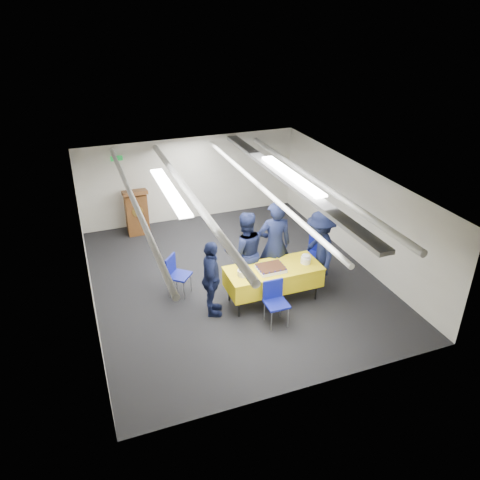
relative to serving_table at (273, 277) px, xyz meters
name	(u,v)px	position (x,y,z in m)	size (l,w,h in m)	color
ground	(234,278)	(-0.47, 1.06, -0.56)	(7.00, 7.00, 0.00)	black
room_shell	(231,196)	(-0.38, 1.47, 1.25)	(6.00, 7.00, 2.30)	beige
serving_table	(273,277)	(0.00, 0.00, 0.00)	(1.93, 0.82, 0.77)	black
sheet_cake	(271,268)	(-0.09, -0.06, 0.26)	(0.55, 0.43, 0.09)	white
plate_stack_left	(243,272)	(-0.67, -0.05, 0.29)	(0.23, 0.23, 0.17)	white
plate_stack_right	(306,259)	(0.69, -0.05, 0.29)	(0.20, 0.20, 0.18)	white
podium	(137,211)	(-2.07, 4.11, 0.05)	(0.62, 0.53, 1.25)	brown
chair_near	(275,298)	(-0.26, -0.66, -0.03)	(0.42, 0.42, 0.87)	gray
chair_right	(315,250)	(1.36, 0.74, -0.03)	(0.59, 0.59, 0.87)	gray
chair_left	(176,271)	(-1.79, 0.94, -0.03)	(0.59, 0.59, 0.87)	gray
sailor_a	(274,245)	(0.25, 0.52, 0.42)	(0.72, 0.47, 1.96)	black
sailor_b	(245,252)	(-0.38, 0.61, 0.33)	(0.86, 0.67, 1.78)	black
sailor_c	(211,279)	(-1.30, -0.01, 0.23)	(0.93, 0.39, 1.58)	black
sailor_d	(320,249)	(1.16, 0.22, 0.30)	(1.11, 0.64, 1.71)	black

